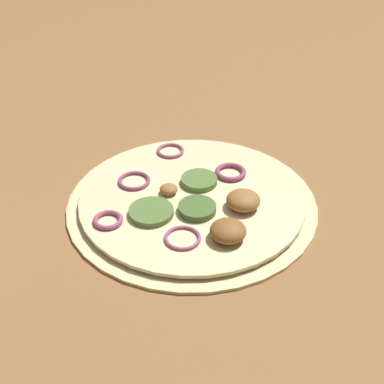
# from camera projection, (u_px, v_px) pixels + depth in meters

# --- Properties ---
(ground_plane) EXTENTS (3.00, 3.00, 0.00)m
(ground_plane) POSITION_uv_depth(u_px,v_px,m) (192.00, 204.00, 0.61)
(ground_plane) COLOR olive
(pizza) EXTENTS (0.28, 0.28, 0.03)m
(pizza) POSITION_uv_depth(u_px,v_px,m) (193.00, 201.00, 0.61)
(pizza) COLOR beige
(pizza) RESTS_ON ground_plane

